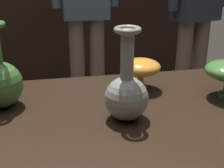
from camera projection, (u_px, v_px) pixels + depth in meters
back_display_shelf at (63, 39)px, 3.09m from camera, size 2.60×0.40×0.99m
vase_centerpiece at (126, 93)px, 0.91m from camera, size 0.13×0.13×0.27m
vase_right_accent at (141, 68)px, 1.12m from camera, size 0.14×0.14×0.11m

